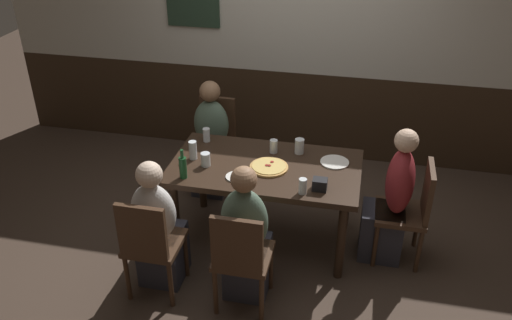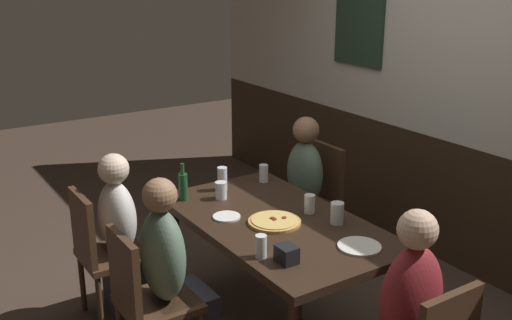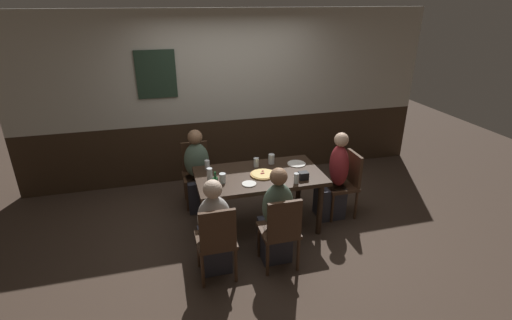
% 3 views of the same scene
% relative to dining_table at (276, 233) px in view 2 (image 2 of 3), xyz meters
% --- Properties ---
extents(wall_back, '(6.40, 0.13, 2.60)m').
position_rel_dining_table_xyz_m(wall_back, '(-0.01, 1.65, 0.65)').
color(wall_back, '#332316').
rests_on(wall_back, ground_plane).
extents(dining_table, '(1.55, 0.88, 0.74)m').
position_rel_dining_table_xyz_m(dining_table, '(0.00, 0.00, 0.00)').
color(dining_table, black).
rests_on(dining_table, ground_plane).
extents(chair_left_far, '(0.40, 0.40, 0.88)m').
position_rel_dining_table_xyz_m(chair_left_far, '(-0.68, 0.85, -0.16)').
color(chair_left_far, '#422B1C').
rests_on(chair_left_far, ground_plane).
extents(chair_left_near, '(0.40, 0.40, 0.88)m').
position_rel_dining_table_xyz_m(chair_left_near, '(-0.68, -0.85, -0.16)').
color(chair_left_near, '#422B1C').
rests_on(chair_left_near, ground_plane).
extents(chair_mid_near, '(0.40, 0.40, 0.88)m').
position_rel_dining_table_xyz_m(chair_mid_near, '(0.00, -0.85, -0.16)').
color(chair_mid_near, '#422B1C').
rests_on(chair_mid_near, ground_plane).
extents(person_left_far, '(0.34, 0.37, 1.13)m').
position_rel_dining_table_xyz_m(person_left_far, '(-0.68, 0.69, -0.18)').
color(person_left_far, '#2D2D38').
rests_on(person_left_far, ground_plane).
extents(person_left_near, '(0.34, 0.37, 1.10)m').
position_rel_dining_table_xyz_m(person_left_near, '(-0.68, -0.69, -0.19)').
color(person_left_near, '#2D2D38').
rests_on(person_left_near, ground_plane).
extents(person_mid_near, '(0.34, 0.37, 1.15)m').
position_rel_dining_table_xyz_m(person_mid_near, '(0.00, -0.69, -0.17)').
color(person_mid_near, '#2D2D38').
rests_on(person_mid_near, ground_plane).
extents(pizza, '(0.31, 0.31, 0.03)m').
position_rel_dining_table_xyz_m(pizza, '(0.04, -0.04, 0.10)').
color(pizza, tan).
rests_on(pizza, dining_table).
extents(beer_glass_half, '(0.06, 0.06, 0.12)m').
position_rel_dining_table_xyz_m(beer_glass_half, '(0.35, -0.34, 0.14)').
color(beer_glass_half, silver).
rests_on(beer_glass_half, dining_table).
extents(tumbler_short, '(0.07, 0.07, 0.12)m').
position_rel_dining_table_xyz_m(tumbler_short, '(0.02, 0.23, 0.14)').
color(tumbler_short, silver).
rests_on(tumbler_short, dining_table).
extents(pint_glass_pale, '(0.06, 0.06, 0.12)m').
position_rel_dining_table_xyz_m(pint_glass_pale, '(-0.59, 0.31, 0.14)').
color(pint_glass_pale, silver).
rests_on(pint_glass_pale, dining_table).
extents(beer_glass_tall, '(0.08, 0.08, 0.11)m').
position_rel_dining_table_xyz_m(beer_glass_tall, '(-0.47, -0.11, 0.14)').
color(beer_glass_tall, silver).
rests_on(beer_glass_tall, dining_table).
extents(pint_glass_amber, '(0.08, 0.08, 0.13)m').
position_rel_dining_table_xyz_m(pint_glass_amber, '(0.24, 0.27, 0.15)').
color(pint_glass_amber, silver).
rests_on(pint_glass_amber, dining_table).
extents(tumbler_water, '(0.07, 0.07, 0.16)m').
position_rel_dining_table_xyz_m(tumbler_water, '(-0.61, -0.02, 0.15)').
color(tumbler_water, silver).
rests_on(tumbler_water, dining_table).
extents(beer_bottle_green, '(0.06, 0.06, 0.25)m').
position_rel_dining_table_xyz_m(beer_bottle_green, '(-0.59, -0.32, 0.18)').
color(beer_bottle_green, '#194723').
rests_on(beer_bottle_green, dining_table).
extents(plate_white_large, '(0.24, 0.24, 0.01)m').
position_rel_dining_table_xyz_m(plate_white_large, '(0.55, 0.16, 0.09)').
color(plate_white_large, white).
rests_on(plate_white_large, dining_table).
extents(plate_white_small, '(0.17, 0.17, 0.01)m').
position_rel_dining_table_xyz_m(plate_white_small, '(-0.19, -0.23, 0.09)').
color(plate_white_small, white).
rests_on(plate_white_small, dining_table).
extents(condiment_caddy, '(0.11, 0.09, 0.09)m').
position_rel_dining_table_xyz_m(condiment_caddy, '(0.47, -0.26, 0.13)').
color(condiment_caddy, black).
rests_on(condiment_caddy, dining_table).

